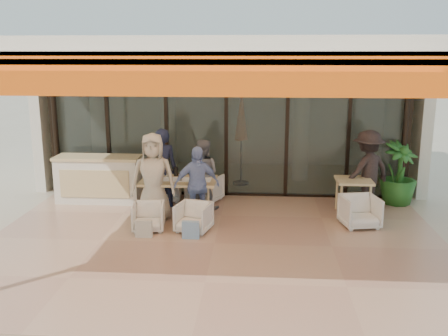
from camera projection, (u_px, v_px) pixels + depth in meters
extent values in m
plane|color=#C6B293|center=(214.00, 245.00, 8.59)|extent=(70.00, 70.00, 0.00)
cube|color=tan|center=(214.00, 244.00, 8.59)|extent=(8.00, 6.00, 0.01)
cube|color=silver|center=(214.00, 48.00, 7.84)|extent=(8.00, 6.00, 0.20)
cube|color=#FF590D|center=(187.00, 74.00, 5.05)|extent=(8.00, 0.12, 0.45)
cube|color=orange|center=(196.00, 61.00, 5.69)|extent=(8.00, 1.50, 0.06)
cylinder|color=black|center=(55.00, 126.00, 11.29)|extent=(0.12, 0.12, 3.20)
cylinder|color=black|center=(405.00, 130.00, 10.75)|extent=(0.12, 0.12, 3.20)
cube|color=#9EADA3|center=(226.00, 127.00, 11.14)|extent=(8.00, 0.03, 3.20)
cube|color=black|center=(226.00, 194.00, 11.50)|extent=(8.00, 0.10, 0.08)
cube|color=black|center=(226.00, 56.00, 10.79)|extent=(8.00, 0.10, 0.08)
cube|color=black|center=(52.00, 125.00, 11.42)|extent=(0.08, 0.10, 3.20)
cube|color=black|center=(108.00, 126.00, 11.33)|extent=(0.08, 0.10, 3.20)
cube|color=black|center=(167.00, 126.00, 11.24)|extent=(0.08, 0.10, 3.20)
cube|color=black|center=(226.00, 127.00, 11.14)|extent=(0.08, 0.10, 3.20)
cube|color=black|center=(287.00, 128.00, 11.05)|extent=(0.08, 0.10, 3.20)
cube|color=black|center=(349.00, 128.00, 10.95)|extent=(0.08, 0.10, 3.20)
cube|color=black|center=(409.00, 129.00, 10.86)|extent=(0.08, 0.10, 3.20)
cube|color=silver|center=(234.00, 106.00, 14.52)|extent=(9.00, 0.25, 3.40)
cube|color=silver|center=(64.00, 112.00, 13.12)|extent=(0.25, 3.50, 3.40)
cube|color=silver|center=(406.00, 115.00, 12.51)|extent=(0.25, 3.50, 3.40)
cube|color=silver|center=(231.00, 45.00, 12.43)|extent=(9.00, 3.50, 0.25)
cube|color=#E0C789|center=(231.00, 177.00, 13.20)|extent=(8.00, 3.50, 0.02)
cylinder|color=silver|center=(168.00, 121.00, 12.83)|extent=(0.40, 0.40, 3.00)
cylinder|color=silver|center=(301.00, 122.00, 12.59)|extent=(0.40, 0.40, 3.00)
cylinder|color=black|center=(180.00, 62.00, 12.07)|extent=(0.03, 0.03, 0.70)
cube|color=black|center=(181.00, 81.00, 12.17)|extent=(0.30, 0.30, 0.40)
sphere|color=#FFBF72|center=(181.00, 81.00, 12.17)|extent=(0.18, 0.18, 0.18)
cylinder|color=black|center=(326.00, 62.00, 11.83)|extent=(0.03, 0.03, 0.70)
cube|color=black|center=(325.00, 81.00, 11.93)|extent=(0.30, 0.30, 0.40)
sphere|color=#FFBF72|center=(325.00, 81.00, 11.93)|extent=(0.18, 0.18, 0.18)
cylinder|color=black|center=(241.00, 183.00, 12.44)|extent=(0.40, 0.40, 0.05)
cylinder|color=black|center=(241.00, 143.00, 12.22)|extent=(0.04, 0.04, 2.10)
cone|color=orange|center=(241.00, 117.00, 12.07)|extent=(0.32, 0.32, 1.10)
cube|color=silver|center=(99.00, 180.00, 10.90)|extent=(1.80, 0.60, 1.00)
cube|color=#E0C789|center=(98.00, 158.00, 10.79)|extent=(1.85, 0.65, 0.06)
cube|color=#E0C789|center=(94.00, 184.00, 10.60)|extent=(1.50, 0.02, 0.60)
cube|color=#E0C789|center=(179.00, 181.00, 10.00)|extent=(1.50, 0.90, 0.05)
cube|color=white|center=(179.00, 179.00, 9.99)|extent=(1.30, 0.35, 0.01)
cylinder|color=#E0C789|center=(145.00, 202.00, 9.81)|extent=(0.06, 0.06, 0.70)
cylinder|color=#E0C789|center=(208.00, 204.00, 9.73)|extent=(0.06, 0.06, 0.70)
cylinder|color=#E0C789|center=(152.00, 193.00, 10.44)|extent=(0.06, 0.06, 0.70)
cylinder|color=#E0C789|center=(211.00, 195.00, 10.35)|extent=(0.06, 0.06, 0.70)
cylinder|color=white|center=(155.00, 178.00, 9.86)|extent=(0.06, 0.06, 0.11)
cylinder|color=white|center=(168.00, 174.00, 10.19)|extent=(0.06, 0.06, 0.11)
cylinder|color=white|center=(180.00, 178.00, 9.88)|extent=(0.06, 0.06, 0.11)
cylinder|color=white|center=(195.00, 175.00, 10.13)|extent=(0.06, 0.06, 0.11)
cylinder|color=white|center=(202.00, 179.00, 9.75)|extent=(0.06, 0.06, 0.11)
cylinder|color=white|center=(152.00, 175.00, 10.07)|extent=(0.06, 0.06, 0.11)
cylinder|color=#955015|center=(153.00, 173.00, 10.16)|extent=(0.07, 0.07, 0.16)
cylinder|color=black|center=(176.00, 172.00, 10.25)|extent=(0.09, 0.09, 0.17)
cylinder|color=black|center=(176.00, 168.00, 10.23)|extent=(0.10, 0.10, 0.01)
cylinder|color=white|center=(153.00, 182.00, 9.73)|extent=(0.22, 0.22, 0.01)
cylinder|color=white|center=(199.00, 183.00, 9.67)|extent=(0.22, 0.22, 0.01)
cylinder|color=white|center=(160.00, 175.00, 10.33)|extent=(0.22, 0.22, 0.01)
cylinder|color=white|center=(203.00, 176.00, 10.27)|extent=(0.22, 0.22, 0.01)
imported|color=white|center=(167.00, 188.00, 11.05)|extent=(0.62, 0.59, 0.60)
imported|color=white|center=(205.00, 187.00, 10.98)|extent=(0.84, 0.82, 0.68)
imported|color=white|center=(148.00, 216.00, 9.20)|extent=(0.63, 0.60, 0.59)
imported|color=white|center=(194.00, 216.00, 9.14)|extent=(0.70, 0.68, 0.60)
imported|color=#171D34|center=(162.00, 169.00, 10.43)|extent=(0.71, 0.57, 1.71)
imported|color=slate|center=(202.00, 175.00, 10.40)|extent=(0.79, 0.65, 1.49)
imported|color=beige|center=(153.00, 178.00, 9.55)|extent=(0.90, 0.63, 1.75)
imported|color=#7484C2|center=(197.00, 185.00, 9.52)|extent=(0.96, 0.64, 1.51)
cube|color=silver|center=(144.00, 229.00, 8.84)|extent=(0.30, 0.10, 0.34)
cube|color=#99BFD8|center=(191.00, 231.00, 8.78)|extent=(0.30, 0.10, 0.34)
cube|color=#E0C789|center=(354.00, 180.00, 10.01)|extent=(0.70, 0.70, 0.05)
cylinder|color=#E0C789|center=(341.00, 202.00, 9.85)|extent=(0.05, 0.05, 0.70)
cylinder|color=#E0C789|center=(370.00, 202.00, 9.81)|extent=(0.05, 0.05, 0.70)
cylinder|color=#E0C789|center=(337.00, 194.00, 10.39)|extent=(0.05, 0.05, 0.70)
cylinder|color=#E0C789|center=(364.00, 195.00, 10.35)|extent=(0.05, 0.05, 0.70)
imported|color=white|center=(360.00, 210.00, 9.37)|extent=(0.76, 0.73, 0.67)
imported|color=black|center=(367.00, 171.00, 10.27)|extent=(1.26, 1.10, 1.70)
imported|color=#1E5919|center=(399.00, 174.00, 10.70)|extent=(1.07, 1.07, 1.38)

